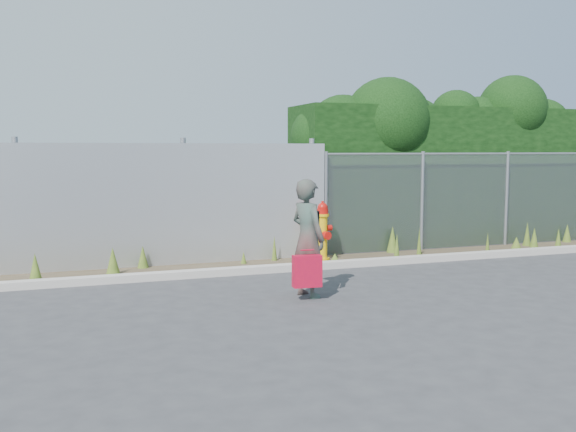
# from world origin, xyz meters

# --- Properties ---
(ground) EXTENTS (80.00, 80.00, 0.00)m
(ground) POSITION_xyz_m (0.00, 0.00, 0.00)
(ground) COLOR #333335
(ground) RESTS_ON ground
(curb) EXTENTS (16.00, 0.22, 0.12)m
(curb) POSITION_xyz_m (0.00, 1.80, 0.06)
(curb) COLOR #A49C94
(curb) RESTS_ON ground
(weed_strip) EXTENTS (16.00, 1.20, 0.54)m
(weed_strip) POSITION_xyz_m (0.16, 2.44, 0.12)
(weed_strip) COLOR #413525
(weed_strip) RESTS_ON ground
(corrugated_fence) EXTENTS (8.50, 0.21, 2.30)m
(corrugated_fence) POSITION_xyz_m (-3.25, 3.01, 1.10)
(corrugated_fence) COLOR #A7A9AE
(corrugated_fence) RESTS_ON ground
(chainlink_fence) EXTENTS (6.50, 0.07, 2.05)m
(chainlink_fence) POSITION_xyz_m (4.25, 3.00, 1.03)
(chainlink_fence) COLOR gray
(chainlink_fence) RESTS_ON ground
(hedge) EXTENTS (7.49, 2.05, 3.77)m
(hedge) POSITION_xyz_m (4.17, 3.99, 1.98)
(hedge) COLOR black
(hedge) RESTS_ON ground
(fire_hydrant) EXTENTS (0.38, 0.34, 1.13)m
(fire_hydrant) POSITION_xyz_m (0.80, 2.55, 0.55)
(fire_hydrant) COLOR #DAA70B
(fire_hydrant) RESTS_ON ground
(woman) EXTENTS (0.58, 0.71, 1.68)m
(woman) POSITION_xyz_m (-0.53, -0.09, 0.84)
(woman) COLOR #0F6455
(woman) RESTS_ON ground
(red_tote_bag) EXTENTS (0.40, 0.15, 0.52)m
(red_tote_bag) POSITION_xyz_m (-0.65, -0.36, 0.42)
(red_tote_bag) COLOR #A30928
(black_shoulder_bag) EXTENTS (0.25, 0.11, 0.19)m
(black_shoulder_bag) POSITION_xyz_m (-0.43, 0.07, 1.11)
(black_shoulder_bag) COLOR black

